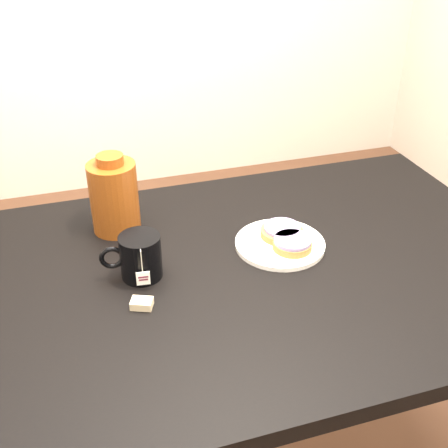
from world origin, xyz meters
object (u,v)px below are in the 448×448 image
object	(u,v)px
table	(245,295)
plate	(280,243)
bagel_front	(292,243)
teabag_pouch	(142,303)
mug	(140,256)
bagel_package	(114,196)
bagel_back	(282,231)

from	to	relation	value
table	plate	distance (m)	0.15
plate	bagel_front	xyz separation A→B (m)	(0.02, -0.03, 0.02)
table	teabag_pouch	world-z (taller)	teabag_pouch
teabag_pouch	bagel_front	bearing A→B (deg)	13.84
mug	bagel_package	bearing A→B (deg)	101.99
bagel_back	bagel_package	bearing A→B (deg)	155.16
plate	table	bearing A→B (deg)	-152.49
bagel_front	mug	world-z (taller)	mug
plate	bagel_package	world-z (taller)	bagel_package
bagel_front	bagel_back	bearing A→B (deg)	92.10
bagel_front	plate	bearing A→B (deg)	117.12
bagel_back	teabag_pouch	bearing A→B (deg)	-158.00
plate	bagel_back	size ratio (longest dim) A/B	1.74
bagel_back	bagel_front	xyz separation A→B (m)	(0.00, -0.06, 0.00)
plate	teabag_pouch	bearing A→B (deg)	-160.68
teabag_pouch	table	bearing A→B (deg)	15.59
bagel_package	bagel_front	bearing A→B (deg)	-31.57
plate	bagel_back	bearing A→B (deg)	59.51
bagel_front	bagel_package	xyz separation A→B (m)	(-0.39, 0.24, 0.07)
bagel_back	bagel_front	world-z (taller)	same
bagel_front	bagel_package	distance (m)	0.46
table	bagel_back	xyz separation A→B (m)	(0.12, 0.08, 0.11)
table	bagel_package	size ratio (longest dim) A/B	6.80
bagel_back	teabag_pouch	world-z (taller)	bagel_back
table	bagel_package	bearing A→B (deg)	135.10
table	plate	xyz separation A→B (m)	(0.11, 0.06, 0.09)
mug	bagel_package	world-z (taller)	bagel_package
bagel_back	mug	bearing A→B (deg)	-173.22
bagel_package	plate	bearing A→B (deg)	-28.88
plate	teabag_pouch	xyz separation A→B (m)	(-0.37, -0.13, 0.00)
bagel_package	bagel_back	bearing A→B (deg)	-24.84
bagel_front	bagel_package	size ratio (longest dim) A/B	0.59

